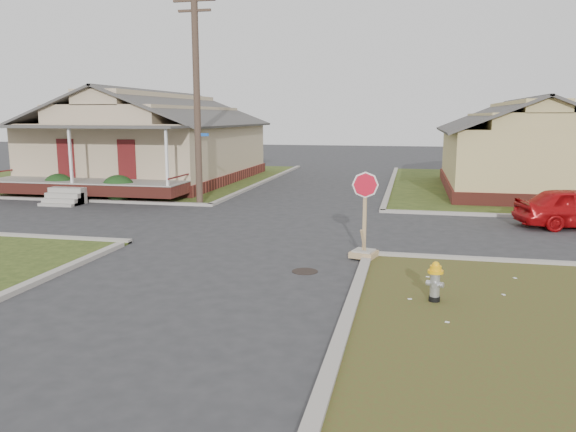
# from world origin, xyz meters

# --- Properties ---
(ground) EXTENTS (120.00, 120.00, 0.00)m
(ground) POSITION_xyz_m (0.00, 0.00, 0.00)
(ground) COLOR #2C2C2F
(ground) RESTS_ON ground
(verge_far_left) EXTENTS (19.00, 19.00, 0.05)m
(verge_far_left) POSITION_xyz_m (-13.00, 18.00, 0.03)
(verge_far_left) COLOR #2E3F16
(verge_far_left) RESTS_ON ground
(curbs) EXTENTS (80.00, 40.00, 0.12)m
(curbs) POSITION_xyz_m (0.00, 5.00, 0.00)
(curbs) COLOR #A19A91
(curbs) RESTS_ON ground
(manhole) EXTENTS (0.64, 0.64, 0.01)m
(manhole) POSITION_xyz_m (2.20, -0.50, 0.01)
(manhole) COLOR black
(manhole) RESTS_ON ground
(corner_house) EXTENTS (10.10, 15.50, 5.30)m
(corner_house) POSITION_xyz_m (-10.00, 16.68, 2.28)
(corner_house) COLOR maroon
(corner_house) RESTS_ON ground
(side_house_yellow) EXTENTS (7.60, 11.60, 4.70)m
(side_house_yellow) POSITION_xyz_m (10.00, 16.50, 2.19)
(side_house_yellow) COLOR maroon
(side_house_yellow) RESTS_ON ground
(utility_pole) EXTENTS (1.80, 0.28, 9.00)m
(utility_pole) POSITION_xyz_m (-4.20, 8.90, 4.66)
(utility_pole) COLOR #413025
(utility_pole) RESTS_ON ground
(fire_hydrant) EXTENTS (0.31, 0.31, 0.83)m
(fire_hydrant) POSITION_xyz_m (5.22, -2.27, 0.51)
(fire_hydrant) COLOR black
(fire_hydrant) RESTS_ON ground
(stop_sign) EXTENTS (0.65, 0.64, 2.30)m
(stop_sign) POSITION_xyz_m (3.50, 1.08, 0.55)
(stop_sign) COLOR tan
(stop_sign) RESTS_ON ground
(hedge_left) EXTENTS (1.44, 1.18, 1.10)m
(hedge_left) POSITION_xyz_m (-11.31, 9.35, 0.60)
(hedge_left) COLOR #143613
(hedge_left) RESTS_ON verge_far_left
(hedge_right) EXTENTS (1.47, 1.21, 1.12)m
(hedge_right) POSITION_xyz_m (-8.10, 9.04, 0.61)
(hedge_right) COLOR #143613
(hedge_right) RESTS_ON verge_far_left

